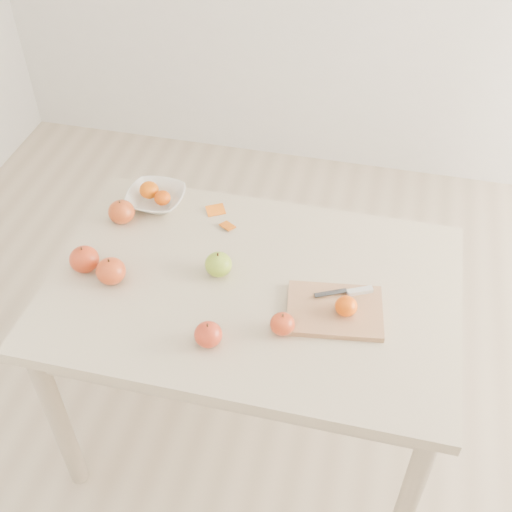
# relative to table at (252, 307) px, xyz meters

# --- Properties ---
(ground) EXTENTS (3.50, 3.50, 0.00)m
(ground) POSITION_rel_table_xyz_m (0.00, 0.00, -0.65)
(ground) COLOR #C6B293
(ground) RESTS_ON ground
(table) EXTENTS (1.20, 0.80, 0.75)m
(table) POSITION_rel_table_xyz_m (0.00, 0.00, 0.00)
(table) COLOR beige
(table) RESTS_ON ground
(cutting_board) EXTENTS (0.29, 0.23, 0.02)m
(cutting_board) POSITION_rel_table_xyz_m (0.25, -0.05, 0.11)
(cutting_board) COLOR #AE7E57
(cutting_board) RESTS_ON table
(board_tangerine) EXTENTS (0.06, 0.06, 0.05)m
(board_tangerine) POSITION_rel_table_xyz_m (0.28, -0.06, 0.14)
(board_tangerine) COLOR #D66507
(board_tangerine) RESTS_ON cutting_board
(fruit_bowl) EXTENTS (0.19, 0.19, 0.05)m
(fruit_bowl) POSITION_rel_table_xyz_m (-0.40, 0.29, 0.12)
(fruit_bowl) COLOR white
(fruit_bowl) RESTS_ON table
(bowl_tangerine_near) EXTENTS (0.06, 0.06, 0.06)m
(bowl_tangerine_near) POSITION_rel_table_xyz_m (-0.42, 0.30, 0.15)
(bowl_tangerine_near) COLOR orange
(bowl_tangerine_near) RESTS_ON fruit_bowl
(bowl_tangerine_far) EXTENTS (0.05, 0.05, 0.05)m
(bowl_tangerine_far) POSITION_rel_table_xyz_m (-0.37, 0.28, 0.14)
(bowl_tangerine_far) COLOR #E13D07
(bowl_tangerine_far) RESTS_ON fruit_bowl
(orange_peel_a) EXTENTS (0.07, 0.07, 0.01)m
(orange_peel_a) POSITION_rel_table_xyz_m (-0.20, 0.30, 0.10)
(orange_peel_a) COLOR orange
(orange_peel_a) RESTS_ON table
(orange_peel_b) EXTENTS (0.06, 0.05, 0.01)m
(orange_peel_b) POSITION_rel_table_xyz_m (-0.14, 0.23, 0.10)
(orange_peel_b) COLOR #D15C0E
(orange_peel_b) RESTS_ON table
(paring_knife) EXTENTS (0.16, 0.08, 0.01)m
(paring_knife) POSITION_rel_table_xyz_m (0.30, 0.02, 0.12)
(paring_knife) COLOR silver
(paring_knife) RESTS_ON cutting_board
(apple_green) EXTENTS (0.08, 0.08, 0.07)m
(apple_green) POSITION_rel_table_xyz_m (-0.11, 0.02, 0.14)
(apple_green) COLOR #679A17
(apple_green) RESTS_ON table
(apple_red_e) EXTENTS (0.07, 0.07, 0.06)m
(apple_red_e) POSITION_rel_table_xyz_m (0.12, -0.15, 0.13)
(apple_red_e) COLOR #9D1C11
(apple_red_e) RESTS_ON table
(apple_red_a) EXTENTS (0.08, 0.08, 0.08)m
(apple_red_a) POSITION_rel_table_xyz_m (-0.48, 0.18, 0.14)
(apple_red_a) COLOR #A3190C
(apple_red_a) RESTS_ON table
(apple_red_d) EXTENTS (0.09, 0.09, 0.08)m
(apple_red_d) POSITION_rel_table_xyz_m (-0.40, -0.08, 0.14)
(apple_red_d) COLOR maroon
(apple_red_d) RESTS_ON table
(apple_red_c) EXTENTS (0.08, 0.08, 0.07)m
(apple_red_c) POSITION_rel_table_xyz_m (-0.06, -0.24, 0.13)
(apple_red_c) COLOR maroon
(apple_red_c) RESTS_ON table
(apple_red_b) EXTENTS (0.09, 0.09, 0.08)m
(apple_red_b) POSITION_rel_table_xyz_m (-0.50, -0.05, 0.14)
(apple_red_b) COLOR #950510
(apple_red_b) RESTS_ON table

